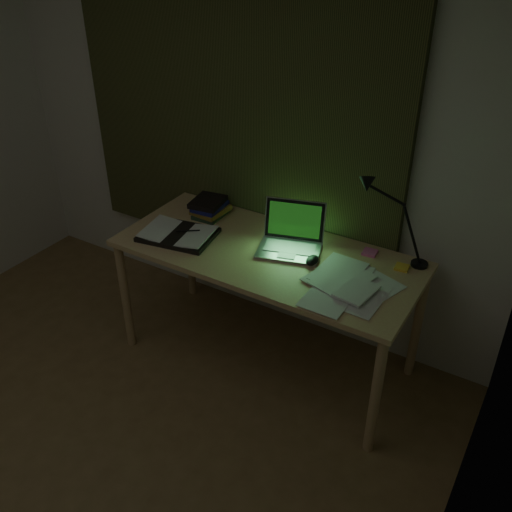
{
  "coord_description": "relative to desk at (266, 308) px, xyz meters",
  "views": [
    {
      "loc": [
        1.84,
        -0.81,
        2.45
      ],
      "look_at": [
        0.48,
        1.42,
        0.82
      ],
      "focal_mm": 40.0,
      "sensor_mm": 36.0,
      "label": 1
    }
  ],
  "objects": [
    {
      "name": "desk_lamp",
      "position": [
        0.77,
        0.3,
        0.64
      ],
      "size": [
        0.35,
        0.28,
        0.49
      ],
      "primitive_type": null,
      "rotation": [
        0.0,
        0.0,
        -0.08
      ],
      "color": "black",
      "rests_on": "desk"
    },
    {
      "name": "mouse",
      "position": [
        0.27,
        0.02,
        0.41
      ],
      "size": [
        0.07,
        0.11,
        0.04
      ],
      "primitive_type": "ellipsoid",
      "rotation": [
        0.0,
        0.0,
        0.1
      ],
      "color": "black",
      "rests_on": "desk"
    },
    {
      "name": "sticky_yellow",
      "position": [
        0.7,
        0.22,
        0.4
      ],
      "size": [
        0.08,
        0.08,
        0.02
      ],
      "primitive_type": "cube",
      "rotation": [
        0.0,
        0.0,
        0.08
      ],
      "color": "yellow",
      "rests_on": "desk"
    },
    {
      "name": "sticky_pink",
      "position": [
        0.5,
        0.28,
        0.4
      ],
      "size": [
        0.08,
        0.08,
        0.02
      ],
      "primitive_type": "cube",
      "rotation": [
        0.0,
        0.0,
        0.08
      ],
      "color": "pink",
      "rests_on": "desk"
    },
    {
      "name": "loose_papers",
      "position": [
        0.53,
        -0.1,
        0.4
      ],
      "size": [
        0.43,
        0.44,
        0.02
      ],
      "primitive_type": null,
      "rotation": [
        0.0,
        0.0,
        -0.21
      ],
      "color": "silver",
      "rests_on": "desk"
    },
    {
      "name": "laptop",
      "position": [
        0.11,
        0.06,
        0.52
      ],
      "size": [
        0.44,
        0.47,
        0.25
      ],
      "primitive_type": null,
      "rotation": [
        0.0,
        0.0,
        0.29
      ],
      "color": "#B7B8BC",
      "rests_on": "desk"
    },
    {
      "name": "curtain",
      "position": [
        -0.48,
        0.42,
        1.06
      ],
      "size": [
        2.2,
        0.06,
        2.0
      ],
      "primitive_type": "cube",
      "color": "#2A2F17",
      "rests_on": "wall_back"
    },
    {
      "name": "book_stack",
      "position": [
        -0.52,
        0.19,
        0.45
      ],
      "size": [
        0.19,
        0.23,
        0.11
      ],
      "primitive_type": null,
      "rotation": [
        0.0,
        0.0,
        0.09
      ],
      "color": "silver",
      "rests_on": "desk"
    },
    {
      "name": "wall_back",
      "position": [
        -0.48,
        0.46,
        0.86
      ],
      "size": [
        3.5,
        0.0,
        2.5
      ],
      "primitive_type": "cube",
      "color": "beige",
      "rests_on": "ground"
    },
    {
      "name": "open_textbook",
      "position": [
        -0.53,
        -0.12,
        0.41
      ],
      "size": [
        0.46,
        0.37,
        0.04
      ],
      "primitive_type": null,
      "rotation": [
        0.0,
        0.0,
        0.17
      ],
      "color": "silver",
      "rests_on": "desk"
    },
    {
      "name": "floor",
      "position": [
        -0.48,
        -1.54,
        -0.39
      ],
      "size": [
        3.5,
        4.0,
        0.0
      ],
      "primitive_type": "cube",
      "color": "brown",
      "rests_on": "ground"
    },
    {
      "name": "desk",
      "position": [
        0.0,
        0.0,
        0.0
      ],
      "size": [
        1.72,
        0.75,
        0.78
      ],
      "primitive_type": null,
      "color": "tan",
      "rests_on": "floor"
    }
  ]
}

